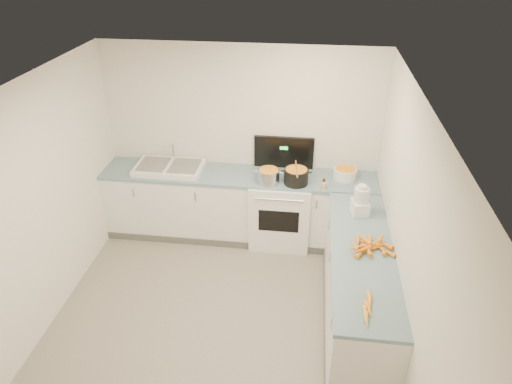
# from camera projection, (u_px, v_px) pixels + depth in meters

# --- Properties ---
(floor) EXTENTS (3.50, 4.00, 0.00)m
(floor) POSITION_uv_depth(u_px,v_px,m) (215.00, 329.00, 4.80)
(floor) COLOR gray
(floor) RESTS_ON ground
(ceiling) EXTENTS (3.50, 4.00, 0.00)m
(ceiling) POSITION_uv_depth(u_px,v_px,m) (200.00, 100.00, 3.53)
(ceiling) COLOR silver
(ceiling) RESTS_ON ground
(wall_back) EXTENTS (3.50, 0.00, 2.50)m
(wall_back) POSITION_uv_depth(u_px,v_px,m) (242.00, 142.00, 5.87)
(wall_back) COLOR silver
(wall_back) RESTS_ON ground
(wall_left) EXTENTS (0.00, 4.00, 2.50)m
(wall_left) POSITION_uv_depth(u_px,v_px,m) (29.00, 218.00, 4.35)
(wall_left) COLOR silver
(wall_left) RESTS_ON ground
(wall_right) EXTENTS (0.00, 4.00, 2.50)m
(wall_right) POSITION_uv_depth(u_px,v_px,m) (405.00, 246.00, 3.98)
(wall_right) COLOR silver
(wall_right) RESTS_ON ground
(counter_back) EXTENTS (3.50, 0.62, 0.94)m
(counter_back) POSITION_uv_depth(u_px,v_px,m) (239.00, 205.00, 6.01)
(counter_back) COLOR white
(counter_back) RESTS_ON ground
(counter_right) EXTENTS (0.62, 2.20, 0.94)m
(counter_right) POSITION_uv_depth(u_px,v_px,m) (358.00, 287.00, 4.66)
(counter_right) COLOR white
(counter_right) RESTS_ON ground
(stove) EXTENTS (0.76, 0.65, 1.36)m
(stove) POSITION_uv_depth(u_px,v_px,m) (281.00, 209.00, 5.94)
(stove) COLOR white
(stove) RESTS_ON ground
(sink) EXTENTS (0.86, 0.52, 0.31)m
(sink) POSITION_uv_depth(u_px,v_px,m) (169.00, 167.00, 5.85)
(sink) COLOR white
(sink) RESTS_ON counter_back
(steel_pot) EXTENTS (0.33, 0.33, 0.20)m
(steel_pot) POSITION_uv_depth(u_px,v_px,m) (269.00, 177.00, 5.55)
(steel_pot) COLOR silver
(steel_pot) RESTS_ON stove
(black_pot) EXTENTS (0.38, 0.38, 0.21)m
(black_pot) POSITION_uv_depth(u_px,v_px,m) (296.00, 177.00, 5.53)
(black_pot) COLOR black
(black_pot) RESTS_ON stove
(wooden_spoon) EXTENTS (0.06, 0.43, 0.02)m
(wooden_spoon) POSITION_uv_depth(u_px,v_px,m) (296.00, 169.00, 5.47)
(wooden_spoon) COLOR #AD7A47
(wooden_spoon) RESTS_ON black_pot
(mixing_bowl) EXTENTS (0.34, 0.34, 0.13)m
(mixing_bowl) POSITION_uv_depth(u_px,v_px,m) (345.00, 173.00, 5.65)
(mixing_bowl) COLOR white
(mixing_bowl) RESTS_ON counter_back
(extract_bottle) EXTENTS (0.05, 0.05, 0.12)m
(extract_bottle) POSITION_uv_depth(u_px,v_px,m) (324.00, 185.00, 5.43)
(extract_bottle) COLOR #593319
(extract_bottle) RESTS_ON counter_back
(spice_jar) EXTENTS (0.05, 0.05, 0.09)m
(spice_jar) POSITION_uv_depth(u_px,v_px,m) (324.00, 186.00, 5.42)
(spice_jar) COLOR #E5B266
(spice_jar) RESTS_ON counter_back
(food_processor) EXTENTS (0.21, 0.24, 0.35)m
(food_processor) POSITION_uv_depth(u_px,v_px,m) (360.00, 201.00, 4.92)
(food_processor) COLOR white
(food_processor) RESTS_ON counter_right
(carrot_pile) EXTENTS (0.48, 0.37, 0.09)m
(carrot_pile) POSITION_uv_depth(u_px,v_px,m) (370.00, 246.00, 4.43)
(carrot_pile) COLOR orange
(carrot_pile) RESTS_ON counter_right
(peeled_carrots) EXTENTS (0.10, 0.41, 0.04)m
(peeled_carrots) POSITION_uv_depth(u_px,v_px,m) (368.00, 308.00, 3.73)
(peeled_carrots) COLOR orange
(peeled_carrots) RESTS_ON counter_right
(peelings) EXTENTS (0.24, 0.26, 0.01)m
(peelings) POSITION_uv_depth(u_px,v_px,m) (153.00, 163.00, 5.89)
(peelings) COLOR tan
(peelings) RESTS_ON sink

